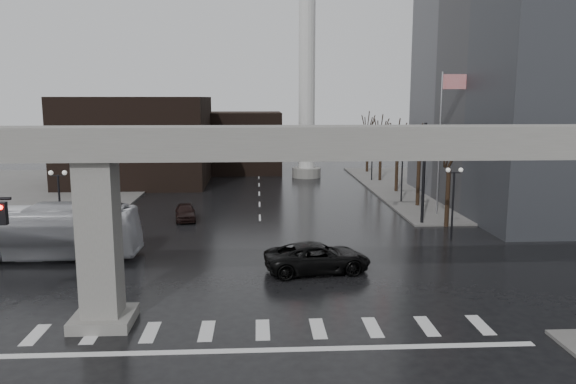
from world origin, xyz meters
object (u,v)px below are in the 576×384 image
at_px(signal_mast_arm, 376,151).
at_px(far_car, 185,212).
at_px(pickup_truck, 318,258).
at_px(city_bus, 39,232).

bearing_deg(signal_mast_arm, far_car, 170.15).
height_order(signal_mast_arm, far_car, signal_mast_arm).
xyz_separation_m(pickup_truck, far_car, (-9.33, 14.39, -0.17)).
distance_m(pickup_truck, far_car, 17.15).
height_order(pickup_truck, far_car, pickup_truck).
xyz_separation_m(signal_mast_arm, city_bus, (-22.70, -8.13, -4.13)).
relative_size(signal_mast_arm, far_car, 3.06).
xyz_separation_m(city_bus, far_car, (7.62, 10.74, -1.02)).
relative_size(pickup_truck, far_car, 1.53).
bearing_deg(signal_mast_arm, city_bus, -160.30).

